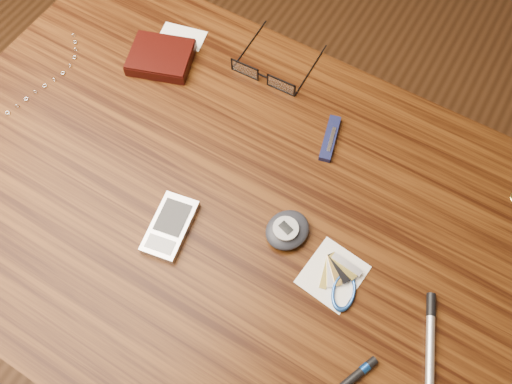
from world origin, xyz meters
TOP-DOWN VIEW (x-y plane):
  - ground at (0.00, 0.00)m, footprint 3.80×3.80m
  - desk at (0.00, 0.00)m, footprint 1.00×0.70m
  - wallet_and_card at (-0.24, 0.18)m, footprint 0.13×0.16m
  - eyeglasses at (-0.06, 0.24)m, footprint 0.13×0.14m
  - pda_phone at (-0.03, -0.08)m, footprint 0.07×0.11m
  - pedometer at (0.12, 0.01)m, footprint 0.08×0.08m
  - notepad_keys at (0.22, -0.02)m, footprint 0.10×0.10m
  - pocket_knife at (0.10, 0.19)m, footprint 0.04×0.09m
  - silver_pen at (0.37, -0.03)m, footprint 0.07×0.15m
  - black_blue_pen at (0.30, -0.13)m, footprint 0.04×0.08m

SIDE VIEW (x-z plane):
  - ground at x=0.00m, z-range 0.00..0.00m
  - desk at x=0.00m, z-range 0.27..1.02m
  - notepad_keys at x=0.22m, z-range 0.75..0.76m
  - pocket_knife at x=0.10m, z-range 0.75..0.76m
  - black_blue_pen at x=0.30m, z-range 0.75..0.76m
  - silver_pen at x=0.37m, z-range 0.75..0.76m
  - pda_phone at x=-0.03m, z-range 0.75..0.77m
  - wallet_and_card at x=-0.24m, z-range 0.75..0.77m
  - pedometer at x=0.12m, z-range 0.75..0.78m
  - eyeglasses at x=-0.06m, z-range 0.75..0.78m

